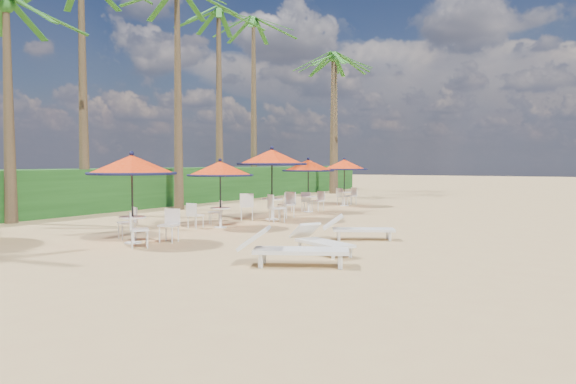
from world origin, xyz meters
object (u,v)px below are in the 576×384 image
Objects in this scene: station_0 at (134,176)px; lounger_near at (289,248)px; lounger_far at (356,228)px; station_1 at (218,175)px; station_2 at (272,166)px; lounger_mid at (319,240)px; station_3 at (308,172)px; station_4 at (345,169)px.

station_0 reaches higher than lounger_near.
station_0 reaches higher than lounger_far.
station_2 is at bearing 86.49° from station_1.
station_2 reaches higher than lounger_far.
station_0 is 1.03× the size of lounger_near.
lounger_far reaches higher than lounger_mid.
lounger_mid is at bearing -60.53° from station_3.
lounger_mid is (4.90, -5.86, -1.64)m from station_2.
lounger_far is (4.91, -0.42, -1.36)m from station_1.
station_1 is 0.83× the size of station_2.
station_3 is at bearing -89.16° from station_4.
station_0 reaches higher than station_1.
station_4 is at bearing 91.51° from station_1.
station_3 is (-0.47, 10.32, -0.06)m from station_0.
station_1 is at bearing -93.51° from station_2.
station_2 is 3.54m from station_3.
station_2 is 1.40× the size of lounger_mid.
station_0 is at bearing -171.06° from lounger_far.
station_0 is at bearing -87.38° from station_3.
station_1 is 1.12× the size of lounger_far.
station_0 is 1.03× the size of station_3.
station_3 is 0.99× the size of station_4.
station_0 is 1.20× the size of lounger_far.
station_1 is 0.95× the size of station_4.
station_1 is 7.16m from lounger_near.
station_2 reaches higher than lounger_near.
lounger_far is at bearing -35.24° from station_2.
lounger_far is (5.19, -10.73, -1.45)m from station_4.
station_1 is 6.44m from station_3.
station_1 reaches higher than lounger_mid.
station_2 is at bearing 117.02° from lounger_far.
station_0 is 1.02× the size of station_4.
lounger_near is at bearing -56.05° from station_2.
station_1 is 2.94m from station_2.
lounger_near reaches higher than lounger_far.
lounger_near is (5.02, -0.76, -1.36)m from station_0.
station_1 reaches higher than lounger_near.
station_4 is at bearing 88.05° from lounger_far.
station_1 is 6.03m from lounger_mid.
station_3 reaches higher than lounger_mid.
station_1 is at bearing 147.34° from lounger_far.
lounger_far is at bearing 121.97° from lounger_mid.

